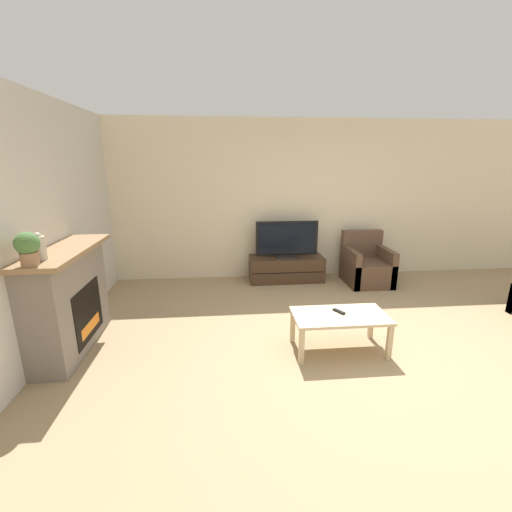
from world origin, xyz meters
TOP-DOWN VIEW (x-y plane):
  - ground_plane at (0.00, 0.00)m, footprint 24.00×24.00m
  - wall_back at (0.00, 2.84)m, footprint 12.00×0.06m
  - wall_left at (-3.43, 0.00)m, footprint 0.06×12.00m
  - fireplace at (-3.21, 0.55)m, footprint 0.49×1.42m
  - mantel_vase_left at (-3.19, 0.13)m, footprint 0.11×0.11m
  - potted_plant at (-3.19, -0.05)m, footprint 0.20×0.20m
  - tv_stand at (-0.47, 2.54)m, footprint 1.26×0.48m
  - tv at (-0.47, 2.53)m, footprint 1.06×0.18m
  - armchair at (0.86, 2.30)m, footprint 0.70×0.76m
  - coffee_table at (-0.31, 0.21)m, footprint 1.01×0.53m
  - remote at (-0.30, 0.27)m, footprint 0.11×0.15m

SIDE VIEW (x-z plane):
  - ground_plane at x=0.00m, z-range 0.00..0.00m
  - tv_stand at x=-0.47m, z-range 0.00..0.42m
  - armchair at x=0.86m, z-range -0.15..0.71m
  - coffee_table at x=-0.31m, z-range 0.15..0.58m
  - remote at x=-0.30m, z-range 0.42..0.44m
  - fireplace at x=-3.21m, z-range 0.01..1.15m
  - tv at x=-0.47m, z-range 0.40..1.02m
  - mantel_vase_left at x=-3.19m, z-range 1.13..1.38m
  - potted_plant at x=-3.19m, z-range 1.15..1.45m
  - wall_back at x=0.00m, z-range 0.00..2.70m
  - wall_left at x=-3.43m, z-range 0.00..2.70m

